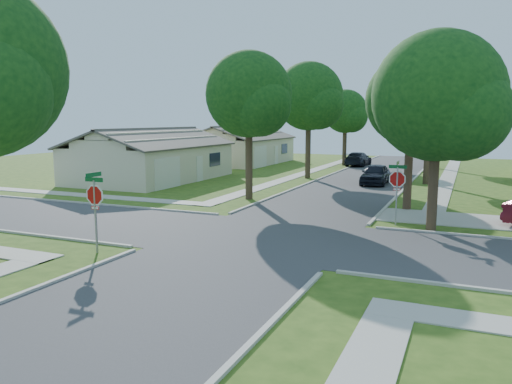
{
  "coord_description": "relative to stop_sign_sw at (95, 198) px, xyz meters",
  "views": [
    {
      "loc": [
        7.73,
        -18.77,
        4.86
      ],
      "look_at": [
        -1.14,
        1.82,
        1.6
      ],
      "focal_mm": 35.0,
      "sensor_mm": 36.0,
      "label": 1
    }
  ],
  "objects": [
    {
      "name": "house_nw_near",
      "position": [
        -11.29,
        19.7,
        -0.51
      ],
      "size": [
        8.42,
        13.6,
        4.23
      ],
      "color": "beige",
      "rests_on": "ground"
    },
    {
      "name": "car_curb_west",
      "position": [
        1.5,
        38.72,
        -1.3
      ],
      "size": [
        2.18,
        5.1,
        1.47
      ],
      "primitive_type": "imported",
      "rotation": [
        0.0,
        0.0,
        3.12
      ],
      "color": "black",
      "rests_on": "ground"
    },
    {
      "name": "stop_sign_ne",
      "position": [
        9.4,
        9.4,
        0.0
      ],
      "size": [
        1.05,
        0.8,
        2.98
      ],
      "color": "gray",
      "rests_on": "ground"
    },
    {
      "name": "tree_ne_corner",
      "position": [
        11.06,
        8.91,
        3.56
      ],
      "size": [
        5.8,
        5.6,
        8.66
      ],
      "color": "#38281C",
      "rests_on": "ground"
    },
    {
      "name": "tree_e_far",
      "position": [
        9.45,
        38.71,
        3.95
      ],
      "size": [
        5.17,
        5.0,
        8.72
      ],
      "color": "#38281C",
      "rests_on": "ground"
    },
    {
      "name": "stop_sign_sw",
      "position": [
        0.0,
        0.0,
        0.0
      ],
      "size": [
        1.05,
        0.8,
        2.98
      ],
      "color": "gray",
      "rests_on": "ground"
    },
    {
      "name": "ground",
      "position": [
        4.7,
        4.7,
        -2.03
      ],
      "size": [
        100.0,
        100.0,
        0.0
      ],
      "primitive_type": "plane",
      "color": "#2D4C14",
      "rests_on": "ground"
    },
    {
      "name": "road_ns",
      "position": [
        4.7,
        4.7,
        -2.03
      ],
      "size": [
        7.0,
        100.0,
        0.02
      ],
      "primitive_type": "cube",
      "color": "#333335",
      "rests_on": "ground"
    },
    {
      "name": "tree_e_near",
      "position": [
        9.45,
        13.71,
        3.61
      ],
      "size": [
        4.97,
        4.8,
        8.28
      ],
      "color": "#38281C",
      "rests_on": "ground"
    },
    {
      "name": "driveway",
      "position": [
        12.6,
        11.8,
        -2.01
      ],
      "size": [
        8.8,
        3.6,
        0.05
      ],
      "primitive_type": "cube",
      "color": "#9E9B91",
      "rests_on": "ground"
    },
    {
      "name": "tree_w_near",
      "position": [
        0.06,
        13.71,
        4.08
      ],
      "size": [
        5.38,
        5.2,
        8.97
      ],
      "color": "#38281C",
      "rests_on": "ground"
    },
    {
      "name": "sidewalk_ne",
      "position": [
        10.8,
        30.7,
        -2.01
      ],
      "size": [
        1.2,
        40.0,
        0.04
      ],
      "primitive_type": "cube",
      "color": "#9E9B91",
      "rests_on": "ground"
    },
    {
      "name": "house_nw_far",
      "position": [
        -11.29,
        36.7,
        -0.51
      ],
      "size": [
        8.42,
        13.6,
        4.23
      ],
      "color": "beige",
      "rests_on": "ground"
    },
    {
      "name": "tree_e_mid",
      "position": [
        9.46,
        25.71,
        4.22
      ],
      "size": [
        5.59,
        5.4,
        9.21
      ],
      "color": "#38281C",
      "rests_on": "ground"
    },
    {
      "name": "tree_w_far",
      "position": [
        0.05,
        38.71,
        3.48
      ],
      "size": [
        4.76,
        4.6,
        8.04
      ],
      "color": "#38281C",
      "rests_on": "ground"
    },
    {
      "name": "tree_w_mid",
      "position": [
        0.06,
        25.71,
        4.46
      ],
      "size": [
        5.8,
        5.6,
        9.56
      ],
      "color": "#38281C",
      "rests_on": "ground"
    },
    {
      "name": "sidewalk_nw",
      "position": [
        -1.4,
        30.7,
        -2.01
      ],
      "size": [
        1.2,
        40.0,
        0.04
      ],
      "primitive_type": "cube",
      "color": "#9E9B91",
      "rests_on": "ground"
    },
    {
      "name": "car_curb_east",
      "position": [
        5.9,
        23.97,
        -1.25
      ],
      "size": [
        1.89,
        4.59,
        1.56
      ],
      "primitive_type": "imported",
      "rotation": [
        0.0,
        0.0,
        0.01
      ],
      "color": "black",
      "rests_on": "ground"
    }
  ]
}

